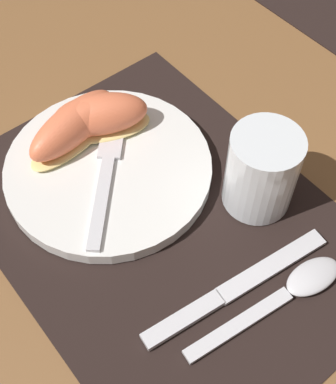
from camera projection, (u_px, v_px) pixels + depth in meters
name	position (u px, v px, depth m)	size (l,w,h in m)	color
ground_plane	(164.00, 224.00, 0.58)	(3.00, 3.00, 0.00)	brown
placemat	(164.00, 223.00, 0.58)	(0.45, 0.33, 0.00)	black
plate	(108.00, 169.00, 0.61)	(0.24, 0.24, 0.02)	white
juice_glass	(261.00, 174.00, 0.56)	(0.08, 0.08, 0.10)	silver
knife	(233.00, 289.00, 0.53)	(0.04, 0.22, 0.01)	silver
spoon	(294.00, 289.00, 0.53)	(0.05, 0.18, 0.01)	silver
fork	(108.00, 164.00, 0.60)	(0.15, 0.15, 0.00)	silver
citrus_wedge_0	(101.00, 116.00, 0.62)	(0.10, 0.13, 0.05)	#F4DB84
citrus_wedge_1	(89.00, 120.00, 0.61)	(0.06, 0.11, 0.05)	#F4DB84
citrus_wedge_2	(73.00, 127.00, 0.61)	(0.07, 0.14, 0.05)	#F4DB84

